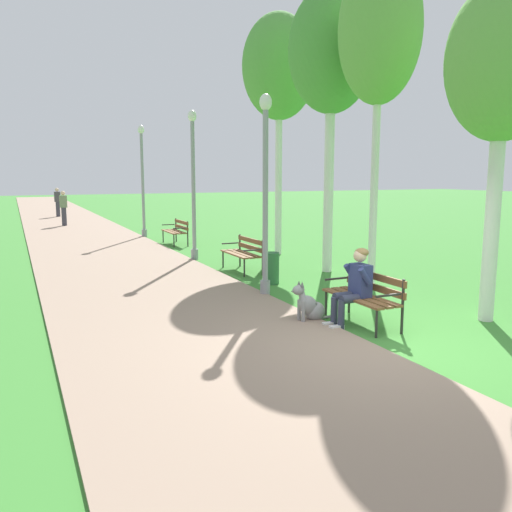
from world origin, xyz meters
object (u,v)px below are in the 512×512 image
Objects in this scene: birch_tree_third at (332,53)px; person_seated_on_near_bench at (355,284)px; lamp_post_mid at (193,184)px; lamp_post_far at (143,180)px; park_bench_mid at (244,251)px; birch_tree_second at (380,32)px; lamp_post_near at (265,194)px; pedestrian_distant at (64,208)px; birch_tree_closest at (503,65)px; pedestrian_further_distant at (58,202)px; park_bench_near at (365,293)px; birch_tree_fourth at (279,68)px; dog_grey at (310,306)px; park_bench_far at (177,230)px; litter_bin at (271,268)px.

person_seated_on_near_bench is at bearing -117.47° from birch_tree_third.
lamp_post_far is (-0.05, 6.01, 0.04)m from lamp_post_mid.
park_bench_mid is 0.22× the size of birch_tree_second.
lamp_post_near reaches higher than pedestrian_distant.
lamp_post_far reaches higher than park_bench_mid.
birch_tree_third is (2.48, -9.17, 3.05)m from lamp_post_far.
birch_tree_closest is 3.00m from birch_tree_second.
person_seated_on_near_bench is 0.32× the size of lamp_post_near.
pedestrian_further_distant is (-2.27, 11.38, -1.35)m from lamp_post_far.
lamp_post_near is at bearing -104.62° from park_bench_mid.
park_bench_near is 0.27m from person_seated_on_near_bench.
birch_tree_fourth is at bearing -2.43° from lamp_post_mid.
park_bench_mid is 4.69m from dog_grey.
birch_tree_third is (2.18, 4.19, 4.56)m from person_seated_on_near_bench.
park_bench_near is at bearing -90.05° from park_bench_far.
birch_tree_third is (1.97, 4.19, 4.73)m from park_bench_near.
birch_tree_second reaches higher than pedestrian_distant.
lamp_post_far is at bearing 93.12° from litter_bin.
lamp_post_mid is at bearing -97.89° from park_bench_far.
litter_bin is at bearing -82.88° from lamp_post_mid.
lamp_post_mid is (0.12, 4.85, 0.11)m from lamp_post_near.
park_bench_mid is at bearing -85.81° from lamp_post_far.
pedestrian_distant is (-2.97, 15.58, 0.49)m from litter_bin.
person_seated_on_near_bench is 1.50× the size of dog_grey.
lamp_post_near reaches higher than litter_bin.
birch_tree_second is 5.31m from litter_bin.
person_seated_on_near_bench is at bearing -84.07° from pedestrian_further_distant.
lamp_post_near is 0.95× the size of lamp_post_mid.
park_bench_near is 1.20× the size of person_seated_on_near_bench.
birch_tree_third is at bearing 20.75° from litter_bin.
birch_tree_closest is at bearing -73.29° from lamp_post_mid.
pedestrian_further_distant is at bearing 100.54° from birch_tree_closest.
pedestrian_distant is (-2.20, 18.55, 0.58)m from dog_grey.
birch_tree_closest is at bearing -17.88° from person_seated_on_near_bench.
lamp_post_mid is 17.59m from pedestrian_further_distant.
birch_tree_third is at bearing -93.74° from birch_tree_fourth.
birch_tree_fourth reaches higher than birch_tree_closest.
pedestrian_further_distant reaches higher than person_seated_on_near_bench.
lamp_post_near is 10.86m from lamp_post_far.
birch_tree_second is 4.05× the size of pedestrian_distant.
person_seated_on_near_bench reaches higher than dog_grey.
birch_tree_closest is at bearing -76.05° from pedestrian_distant.
birch_tree_fourth is at bearing -66.56° from pedestrian_distant.
person_seated_on_near_bench is 6.56m from birch_tree_third.
lamp_post_near is 0.93× the size of lamp_post_far.
person_seated_on_near_bench is at bearing 162.12° from birch_tree_closest.
park_bench_near is 0.35× the size of lamp_post_far.
lamp_post_near is 0.56× the size of birch_tree_fourth.
park_bench_near is 13.48m from lamp_post_far.
dog_grey is 7.13m from lamp_post_mid.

